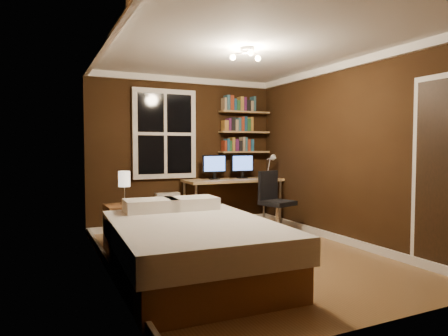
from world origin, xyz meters
name	(u,v)px	position (x,y,z in m)	size (l,w,h in m)	color
floor	(243,256)	(0.00, 0.00, 0.00)	(4.20, 4.20, 0.00)	brown
wall_back	(184,152)	(0.00, 2.10, 1.25)	(3.20, 0.04, 2.50)	black
wall_left	(107,155)	(-1.60, 0.00, 1.25)	(0.04, 4.20, 2.50)	black
wall_right	(345,153)	(1.60, 0.00, 1.25)	(0.04, 4.20, 2.50)	black
ceiling	(243,49)	(0.00, 0.00, 2.50)	(3.20, 4.20, 0.02)	white
window	(165,134)	(-0.35, 2.06, 1.55)	(1.06, 0.06, 1.46)	white
ceiling_fixture	(247,56)	(0.00, -0.10, 2.40)	(0.44, 0.44, 0.18)	beige
bookshelf_lower	(244,152)	(1.08, 1.98, 1.25)	(0.92, 0.22, 0.03)	#A68150
books_row_lower	(244,145)	(1.08, 1.98, 1.38)	(0.60, 0.16, 0.23)	maroon
bookshelf_middle	(244,132)	(1.08, 1.98, 1.60)	(0.92, 0.22, 0.03)	#A68150
books_row_middle	(244,125)	(1.08, 1.98, 1.73)	(0.54, 0.16, 0.23)	navy
bookshelf_upper	(244,112)	(1.08, 1.98, 1.95)	(0.92, 0.22, 0.03)	#A68150
books_row_upper	(244,105)	(1.08, 1.98, 2.08)	(0.60, 0.16, 0.23)	#265A2B
bed	(192,248)	(-0.84, -0.49, 0.31)	(1.63, 2.20, 0.73)	brown
nightstand	(125,227)	(-1.24, 0.92, 0.30)	(0.47, 0.47, 0.59)	brown
bedside_lamp	(124,188)	(-1.24, 0.92, 0.81)	(0.15, 0.15, 0.43)	beige
radiator	(168,211)	(-0.33, 1.99, 0.30)	(0.39, 0.14, 0.59)	beige
desk	(233,183)	(0.75, 1.77, 0.73)	(1.67, 0.63, 0.79)	#A68150
monitor_left	(214,167)	(0.44, 1.85, 1.00)	(0.43, 0.12, 0.41)	black
monitor_right	(242,166)	(0.97, 1.85, 1.00)	(0.43, 0.12, 0.41)	black
desk_lamp	(271,166)	(1.39, 1.59, 1.01)	(0.14, 0.32, 0.44)	silver
office_chair	(275,210)	(1.07, 0.94, 0.36)	(0.54, 0.54, 0.97)	black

